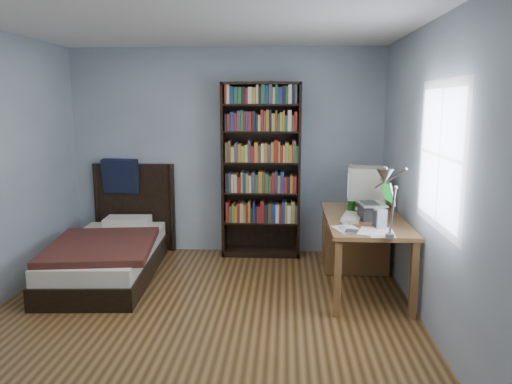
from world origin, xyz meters
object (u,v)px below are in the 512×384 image
at_px(crt_monitor, 366,184).
at_px(speaker, 380,219).
at_px(desk, 357,237).
at_px(keyboard, 352,217).
at_px(bed, 111,251).
at_px(desk_lamp, 386,183).
at_px(laptop, 373,208).
at_px(bookshelf, 261,170).
at_px(soda_can, 351,207).

distance_m(crt_monitor, speaker, 0.94).
height_order(desk, speaker, speaker).
height_order(crt_monitor, keyboard, crt_monitor).
bearing_deg(bed, crt_monitor, 4.32).
height_order(desk_lamp, speaker, desk_lamp).
relative_size(laptop, keyboard, 0.91).
height_order(laptop, bed, bed).
bearing_deg(bookshelf, keyboard, -50.16).
xyz_separation_m(desk_lamp, speaker, (0.11, 0.71, -0.44)).
bearing_deg(soda_can, crt_monitor, 57.23).
xyz_separation_m(laptop, speaker, (-0.00, -0.37, -0.02)).
distance_m(crt_monitor, desk_lamp, 1.66).
bearing_deg(laptop, desk, 97.78).
xyz_separation_m(crt_monitor, bookshelf, (-1.15, 0.59, 0.06)).
xyz_separation_m(desk, speaker, (0.07, -0.87, 0.41)).
xyz_separation_m(desk_lamp, bed, (-2.63, 1.43, -1.00)).
bearing_deg(desk_lamp, laptop, 84.31).
distance_m(desk_lamp, bookshelf, 2.46).
distance_m(desk_lamp, keyboard, 1.22).
height_order(laptop, bookshelf, bookshelf).
bearing_deg(bookshelf, bed, -153.45).
bearing_deg(bookshelf, speaker, -53.00).
bearing_deg(soda_can, desk, 65.74).
bearing_deg(speaker, bed, 150.54).
bearing_deg(speaker, desk, 79.59).
height_order(desk, crt_monitor, crt_monitor).
height_order(laptop, speaker, laptop).
bearing_deg(crt_monitor, desk_lamp, -94.19).
xyz_separation_m(crt_monitor, desk_lamp, (-0.12, -1.64, 0.27)).
height_order(crt_monitor, laptop, crt_monitor).
bearing_deg(desk, desk_lamp, -91.44).
distance_m(keyboard, speaker, 0.44).
height_order(desk, laptop, laptop).
bearing_deg(speaker, soda_can, 90.42).
bearing_deg(laptop, crt_monitor, 88.77).
distance_m(crt_monitor, bookshelf, 1.30).
relative_size(desk_lamp, keyboard, 1.54).
distance_m(crt_monitor, laptop, 0.57).
xyz_separation_m(desk, laptop, (0.07, -0.50, 0.42)).
relative_size(crt_monitor, keyboard, 1.06).
relative_size(keyboard, bed, 0.20).
bearing_deg(desk, laptop, -82.22).
bearing_deg(desk_lamp, keyboard, 94.83).
bearing_deg(bookshelf, soda_can, -42.26).
bearing_deg(crt_monitor, speaker, -90.80).
bearing_deg(speaker, laptop, 75.01).
bearing_deg(bed, soda_can, -1.80).
xyz_separation_m(crt_monitor, soda_can, (-0.19, -0.29, -0.19)).
height_order(crt_monitor, soda_can, crt_monitor).
distance_m(keyboard, bookshelf, 1.50).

